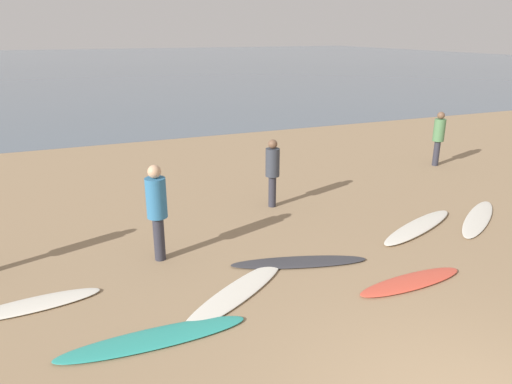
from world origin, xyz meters
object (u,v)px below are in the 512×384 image
surfboard_1 (154,338)px  surfboard_6 (478,218)px  surfboard_5 (418,227)px  surfboard_4 (411,282)px  person_1 (157,205)px  person_0 (439,134)px  surfboard_2 (237,293)px  surfboard_3 (299,262)px  person_2 (273,168)px  surfboard_0 (32,305)px

surfboard_1 → surfboard_6: bearing=12.5°
surfboard_1 → surfboard_5: 6.28m
surfboard_4 → person_1: bearing=142.8°
person_0 → surfboard_5: bearing=-60.2°
person_0 → surfboard_2: bearing=-74.6°
surfboard_1 → surfboard_2: surfboard_1 is taller
surfboard_2 → surfboard_1: bearing=172.4°
surfboard_5 → surfboard_6: 1.61m
surfboard_1 → surfboard_2: 1.63m
surfboard_3 → person_2: bearing=91.6°
person_2 → person_1: bearing=44.0°
surfboard_5 → surfboard_6: surfboard_5 is taller
surfboard_6 → surfboard_5: bearing=141.7°
surfboard_2 → person_1: (-0.88, 1.72, 1.05)m
surfboard_2 → person_2: (2.21, 3.49, 0.95)m
surfboard_3 → person_2: 3.17m
surfboard_0 → person_1: 2.56m
surfboard_5 → person_1: 5.59m
surfboard_2 → surfboard_4: bearing=-48.7°
surfboard_4 → person_2: 4.44m
surfboard_3 → surfboard_4: surfboard_4 is taller
surfboard_4 → person_1: (-3.74, 2.52, 1.05)m
surfboard_3 → person_2: person_2 is taller
surfboard_2 → person_1: bearing=84.1°
surfboard_0 → surfboard_2: 3.18m
surfboard_2 → surfboard_6: bearing=-24.5°
surfboard_0 → surfboard_6: surfboard_0 is taller
person_1 → person_2: bearing=-113.1°
surfboard_3 → person_1: size_ratio=1.38×
surfboard_0 → person_1: bearing=16.7°
person_1 → surfboard_2: bearing=154.4°
surfboard_2 → surfboard_6: 6.24m
surfboard_2 → person_0: size_ratio=1.49×
surfboard_5 → person_0: person_0 is taller
surfboard_1 → person_2: person_2 is taller
surfboard_5 → person_0: 5.59m
surfboard_2 → person_0: bearing=-3.2°
surfboard_6 → surfboard_2: bearing=153.9°
person_2 → surfboard_4: bearing=112.8°
surfboard_5 → person_1: bearing=150.3°
surfboard_3 → surfboard_4: 1.97m
surfboard_4 → person_0: bearing=41.9°
surfboard_6 → person_1: (-7.06, 0.79, 1.05)m
person_1 → surfboard_3: bearing=-169.2°
surfboard_6 → person_0: 4.69m
surfboard_6 → person_0: bearing=24.8°
surfboard_0 → surfboard_1: size_ratio=0.77×
surfboard_0 → person_0: (11.57, 4.01, 0.97)m
surfboard_1 → surfboard_3: surfboard_1 is taller
surfboard_5 → surfboard_3: bearing=165.9°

